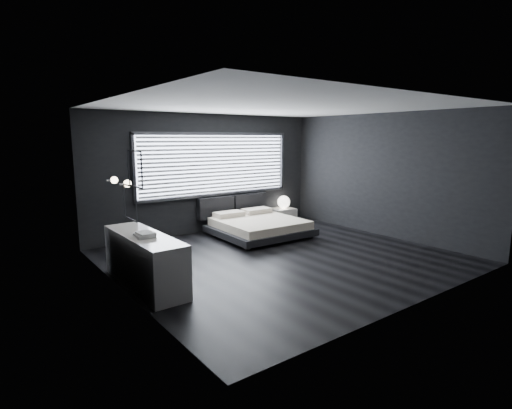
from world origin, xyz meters
TOP-DOWN VIEW (x-y plane):
  - room at (0.00, 0.00)m, footprint 6.04×6.00m
  - window at (0.20, 2.70)m, footprint 4.14×0.09m
  - headboard at (0.62, 2.64)m, footprint 1.96×0.16m
  - sconce_near at (-2.88, 0.05)m, footprint 0.18×0.11m
  - sconce_far at (-2.88, 0.65)m, footprint 0.18×0.11m
  - wall_art_upper at (-2.98, -0.55)m, footprint 0.01×0.48m
  - wall_art_lower at (-2.98, -0.30)m, footprint 0.01×0.48m
  - bed at (0.63, 1.59)m, footprint 2.03×1.94m
  - nightstand at (2.13, 2.50)m, footprint 0.68×0.59m
  - orb_lamp at (2.17, 2.52)m, footprint 0.34×0.34m
  - dresser at (-2.65, 0.14)m, footprint 0.59×2.01m
  - book_stack at (-2.68, 0.01)m, footprint 0.28×0.35m

SIDE VIEW (x-z plane):
  - nightstand at x=2.13m, z-range 0.00..0.36m
  - bed at x=0.63m, z-range -0.02..0.49m
  - dresser at x=-2.65m, z-range 0.00..0.80m
  - orb_lamp at x=2.17m, z-range 0.36..0.70m
  - headboard at x=0.62m, z-range 0.31..0.83m
  - book_stack at x=-2.68m, z-range 0.80..0.87m
  - wall_art_lower at x=-2.98m, z-range 1.14..1.62m
  - room at x=0.00m, z-range 0.00..2.80m
  - sconce_near at x=-2.88m, z-range 1.55..1.66m
  - sconce_far at x=-2.88m, z-range 1.55..1.66m
  - window at x=0.20m, z-range 0.85..2.37m
  - wall_art_upper at x=-2.98m, z-range 1.61..2.09m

